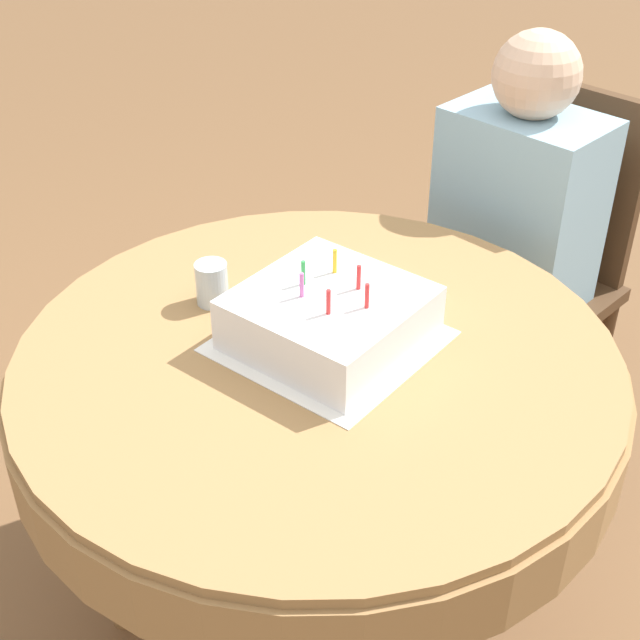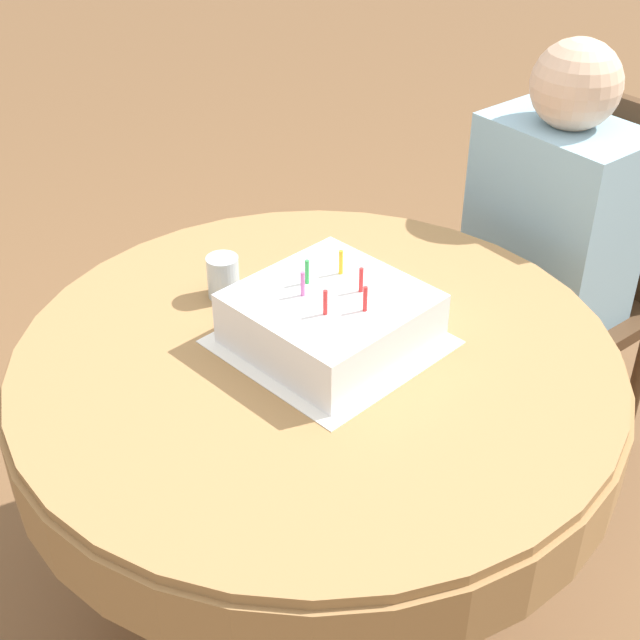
% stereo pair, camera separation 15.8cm
% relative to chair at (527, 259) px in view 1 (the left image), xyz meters
% --- Properties ---
extents(ground_plane, '(12.00, 12.00, 0.00)m').
position_rel_chair_xyz_m(ground_plane, '(0.01, -0.89, -0.48)').
color(ground_plane, brown).
extents(dining_table, '(1.12, 1.12, 0.70)m').
position_rel_chair_xyz_m(dining_table, '(0.01, -0.89, 0.14)').
color(dining_table, '#9E7547').
rests_on(dining_table, ground_plane).
extents(chair, '(0.50, 0.50, 0.91)m').
position_rel_chair_xyz_m(chair, '(0.00, 0.00, 0.00)').
color(chair, '#4C331E').
rests_on(chair, ground_plane).
extents(person, '(0.39, 0.36, 1.09)m').
position_rel_chair_xyz_m(person, '(-0.01, -0.10, 0.17)').
color(person, '#DBB293').
rests_on(person, ground_plane).
extents(napkin, '(0.35, 0.35, 0.00)m').
position_rel_chair_xyz_m(napkin, '(0.00, -0.85, 0.22)').
color(napkin, white).
rests_on(napkin, dining_table).
extents(birthday_cake, '(0.30, 0.30, 0.15)m').
position_rel_chair_xyz_m(birthday_cake, '(0.00, -0.85, 0.27)').
color(birthday_cake, white).
rests_on(birthday_cake, dining_table).
extents(drinking_glass, '(0.06, 0.06, 0.09)m').
position_rel_chair_xyz_m(drinking_glass, '(-0.25, -0.88, 0.26)').
color(drinking_glass, silver).
rests_on(drinking_glass, dining_table).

